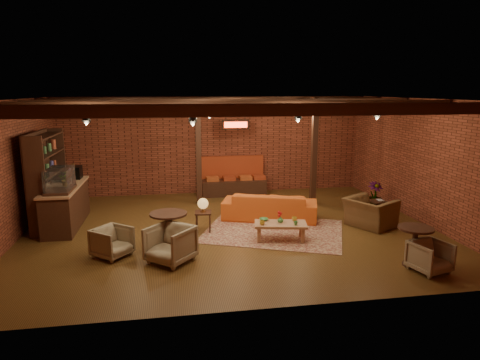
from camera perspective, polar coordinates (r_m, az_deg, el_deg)
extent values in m
plane|color=#3E280F|center=(10.75, -1.21, -6.59)|extent=(10.00, 10.00, 0.00)
cube|color=black|center=(10.19, -1.29, 10.72)|extent=(10.00, 8.00, 0.02)
cube|color=maroon|center=(14.28, -3.53, 4.63)|extent=(10.00, 0.02, 3.20)
cube|color=maroon|center=(6.52, 3.77, -4.31)|extent=(10.00, 0.02, 3.20)
cube|color=maroon|center=(10.85, -28.38, 0.85)|extent=(0.02, 8.00, 3.20)
cube|color=maroon|center=(12.11, 22.90, 2.37)|extent=(0.02, 8.00, 3.20)
cylinder|color=black|center=(11.79, -2.39, 9.19)|extent=(9.60, 0.12, 0.12)
cube|color=#321810|center=(12.85, -5.56, 3.77)|extent=(0.16, 0.16, 3.20)
cube|color=#321810|center=(12.94, 9.86, 3.71)|extent=(0.16, 0.16, 3.20)
imported|color=#337F33|center=(11.78, -21.75, 0.34)|extent=(0.35, 0.39, 0.30)
cube|color=#FE3C19|center=(13.39, -0.60, 7.39)|extent=(0.86, 0.06, 0.30)
cube|color=maroon|center=(10.64, 4.51, -6.79)|extent=(3.99, 3.57, 0.01)
imported|color=#CD541C|center=(11.51, 3.98, -3.46)|extent=(2.67, 1.71, 0.73)
cube|color=#A46D4C|center=(9.94, 5.43, -5.89)|extent=(1.28, 0.81, 0.06)
cube|color=#A46D4C|center=(9.79, 2.56, -7.40)|extent=(0.08, 0.08, 0.35)
cube|color=#A46D4C|center=(9.86, 8.38, -7.39)|extent=(0.08, 0.08, 0.35)
cube|color=#A46D4C|center=(10.19, 2.53, -6.62)|extent=(0.08, 0.08, 0.35)
cube|color=#A46D4C|center=(10.25, 8.12, -6.61)|extent=(0.08, 0.08, 0.35)
imported|color=gold|center=(9.77, 2.96, -5.72)|extent=(0.14, 0.14, 0.09)
imported|color=#3D833B|center=(9.81, 7.44, -5.74)|extent=(0.11, 0.11, 0.09)
imported|color=gold|center=(10.13, 7.26, -5.15)|extent=(0.14, 0.14, 0.09)
imported|color=#3D833B|center=(10.09, 3.20, -5.26)|extent=(0.24, 0.24, 0.05)
imported|color=#3D833B|center=(9.96, 5.42, -5.33)|extent=(0.13, 0.13, 0.12)
sphere|color=red|center=(9.92, 5.44, -4.55)|extent=(0.10, 0.10, 0.10)
cube|color=#321810|center=(10.52, -4.94, -4.34)|extent=(0.44, 0.44, 0.04)
cylinder|color=#321810|center=(10.59, -4.92, -5.62)|extent=(0.03, 0.03, 0.46)
cylinder|color=olive|center=(10.51, -4.94, -4.19)|extent=(0.13, 0.13, 0.02)
cylinder|color=olive|center=(10.50, -4.95, -3.84)|extent=(0.04, 0.04, 0.19)
sphere|color=gold|center=(10.46, -4.96, -3.14)|extent=(0.27, 0.27, 0.27)
cylinder|color=#321810|center=(9.32, -9.54, -4.48)|extent=(0.80, 0.80, 0.04)
cylinder|color=#321810|center=(9.44, -9.46, -6.81)|extent=(0.11, 0.11, 0.78)
cylinder|color=#321810|center=(9.57, -9.37, -9.01)|extent=(0.48, 0.48, 0.04)
imported|color=#B4A78B|center=(9.35, -16.70, -7.76)|extent=(0.92, 0.92, 0.69)
imported|color=#B4A78B|center=(8.79, -9.29, -8.22)|extent=(1.10, 1.09, 0.83)
imported|color=brown|center=(11.33, 17.00, -3.57)|extent=(1.18, 1.33, 0.97)
cube|color=#321810|center=(12.26, 17.85, -2.71)|extent=(0.47, 0.47, 0.04)
cylinder|color=#321810|center=(12.32, 17.78, -3.73)|extent=(0.04, 0.04, 0.42)
imported|color=#321810|center=(12.25, 17.86, -2.58)|extent=(0.18, 0.23, 0.02)
cylinder|color=#321810|center=(9.05, 22.41, -5.97)|extent=(0.68, 0.68, 0.04)
cylinder|color=#321810|center=(9.17, 22.22, -8.25)|extent=(0.11, 0.11, 0.74)
cylinder|color=#321810|center=(9.30, 22.03, -10.40)|extent=(0.41, 0.41, 0.04)
imported|color=#B4A78B|center=(9.02, 24.02, -9.16)|extent=(0.78, 0.75, 0.66)
imported|color=#4C7F4C|center=(12.88, 17.74, 1.46)|extent=(1.53, 1.53, 2.39)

